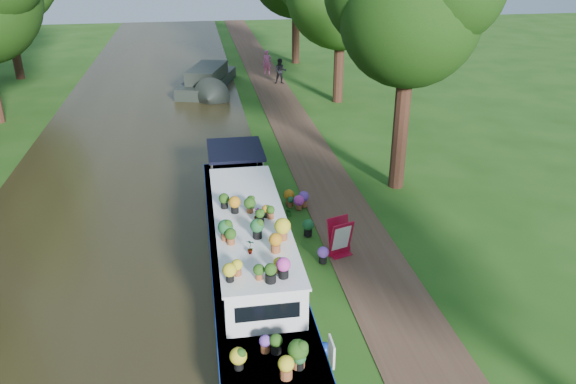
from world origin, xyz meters
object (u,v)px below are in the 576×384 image
at_px(plant_boat, 251,251).
at_px(sandwich_board, 340,239).
at_px(second_boat, 208,81).
at_px(pedestrian_dark, 280,71).
at_px(pedestrian_pink, 267,62).

bearing_deg(plant_boat, sandwich_board, 16.84).
bearing_deg(second_boat, pedestrian_dark, 26.33).
height_order(plant_boat, sandwich_board, plant_boat).
distance_m(second_boat, sandwich_board, 20.70).
xyz_separation_m(plant_boat, pedestrian_pink, (3.67, 24.98, -0.02)).
relative_size(plant_boat, second_boat, 1.69).
height_order(second_boat, pedestrian_pink, pedestrian_pink).
distance_m(sandwich_board, pedestrian_dark, 21.28).
relative_size(plant_boat, pedestrian_pink, 8.47).
relative_size(pedestrian_pink, pedestrian_dark, 1.00).
height_order(sandwich_board, pedestrian_pink, pedestrian_pink).
xyz_separation_m(second_boat, pedestrian_dark, (4.65, 0.78, 0.24)).
bearing_deg(pedestrian_dark, plant_boat, -92.00).
xyz_separation_m(plant_boat, second_boat, (-0.50, 21.27, -0.26)).
height_order(second_boat, sandwich_board, second_boat).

